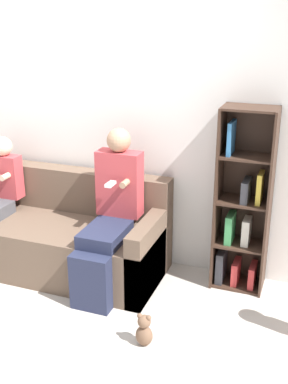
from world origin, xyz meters
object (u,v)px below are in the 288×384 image
(adult_seated, at_px, (110,211))
(bookshelf, at_px, (242,211))
(couch, at_px, (61,237))
(teddy_bear, at_px, (144,331))

(adult_seated, xyz_separation_m, bookshelf, (0.99, 0.39, -0.00))
(adult_seated, bearing_deg, couch, 167.96)
(adult_seated, bearing_deg, teddy_bear, -50.83)
(adult_seated, relative_size, bookshelf, 0.86)
(couch, height_order, teddy_bear, couch)
(adult_seated, bearing_deg, bookshelf, 21.63)
(couch, bearing_deg, adult_seated, -12.04)
(couch, xyz_separation_m, bookshelf, (1.52, 0.28, 0.36))
(bookshelf, bearing_deg, teddy_bear, -113.47)
(adult_seated, height_order, bookshelf, bookshelf)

